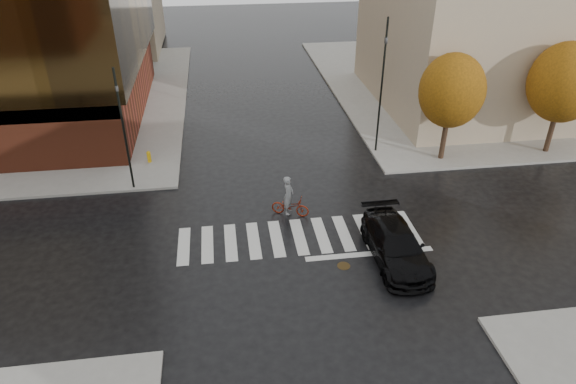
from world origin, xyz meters
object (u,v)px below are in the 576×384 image
cyclist (290,202)px  fire_hydrant (149,156)px  traffic_light_nw (123,124)px  sedan (396,245)px  traffic_light_ne (383,77)px

cyclist → fire_hydrant: bearing=70.4°
traffic_light_nw → sedan: bearing=52.4°
sedan → fire_hydrant: (-11.84, 11.13, -0.23)m
sedan → traffic_light_nw: (-12.44, 8.10, 3.19)m
sedan → traffic_light_ne: bearing=77.3°
traffic_light_ne → fire_hydrant: bearing=1.0°
traffic_light_nw → cyclist: bearing=60.7°
cyclist → traffic_light_nw: (-8.25, 3.80, 3.21)m
traffic_light_nw → traffic_light_ne: (14.73, 2.70, 0.99)m
sedan → traffic_light_ne: 11.81m
traffic_light_nw → traffic_light_ne: 15.01m
sedan → fire_hydrant: bearing=136.0°
cyclist → sedan: bearing=-113.6°
traffic_light_ne → fire_hydrant: size_ratio=11.47×
traffic_light_ne → sedan: bearing=80.4°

